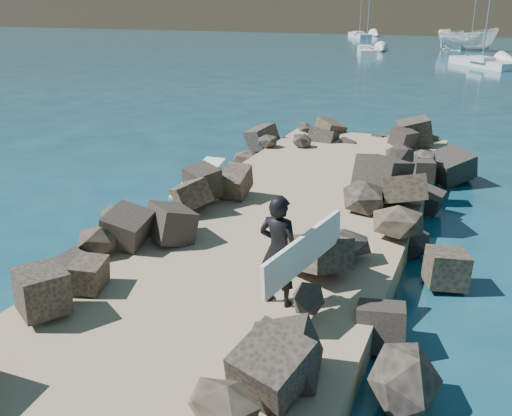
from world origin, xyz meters
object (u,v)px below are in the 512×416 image
object	(u,v)px
surfboard_resting	(199,182)
sailboat_c	(482,63)
surfer_with_board	(282,251)
boat_imported	(467,39)

from	to	relation	value
surfboard_resting	sailboat_c	bearing A→B (deg)	80.58
surfer_with_board	sailboat_c	distance (m)	47.54
surfboard_resting	boat_imported	size ratio (longest dim) A/B	0.35
boat_imported	sailboat_c	xyz separation A→B (m)	(2.33, -17.83, -0.97)
boat_imported	sailboat_c	world-z (taller)	sailboat_c
sailboat_c	surfer_with_board	bearing A→B (deg)	-92.20
surfer_with_board	sailboat_c	world-z (taller)	sailboat_c
boat_imported	surfboard_resting	bearing A→B (deg)	-176.11
surfboard_resting	sailboat_c	xyz separation A→B (m)	(5.83, 42.95, -0.69)
boat_imported	surfer_with_board	distance (m)	65.32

